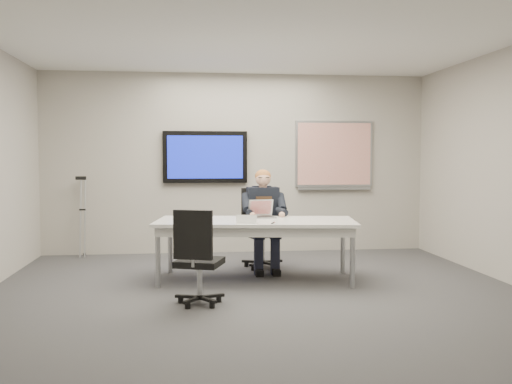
{
  "coord_description": "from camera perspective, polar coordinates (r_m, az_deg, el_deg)",
  "views": [
    {
      "loc": [
        -0.75,
        -5.92,
        1.49
      ],
      "look_at": [
        0.08,
        1.09,
        1.06
      ],
      "focal_mm": 40.0,
      "sensor_mm": 36.0,
      "label": 1
    }
  ],
  "objects": [
    {
      "name": "office_chair_far",
      "position": [
        7.78,
        0.52,
        -5.08
      ],
      "size": [
        0.62,
        0.62,
        1.07
      ],
      "rotation": [
        0.0,
        0.0,
        0.25
      ],
      "color": "black",
      "rests_on": "ground"
    },
    {
      "name": "conference_table",
      "position": [
        6.92,
        -0.04,
        -3.51
      ],
      "size": [
        2.5,
        1.31,
        0.74
      ],
      "rotation": [
        0.0,
        0.0,
        -0.14
      ],
      "color": "white",
      "rests_on": "ground"
    },
    {
      "name": "office_chair_near",
      "position": [
        5.84,
        -5.79,
        -8.28
      ],
      "size": [
        0.59,
        0.59,
        0.98
      ],
      "rotation": [
        0.0,
        0.0,
        2.81
      ],
      "color": "black",
      "rests_on": "ground"
    },
    {
      "name": "whiteboard",
      "position": [
        9.18,
        7.81,
        3.67
      ],
      "size": [
        1.25,
        0.08,
        1.1
      ],
      "color": "#9A9DA2",
      "rests_on": "wall_back"
    },
    {
      "name": "floor",
      "position": [
        6.15,
        0.49,
        -10.57
      ],
      "size": [
        6.0,
        6.0,
        0.02
      ],
      "primitive_type": "cube",
      "color": "#3D3D3F",
      "rests_on": "ground"
    },
    {
      "name": "pen",
      "position": [
        6.56,
        1.71,
        -3.1
      ],
      "size": [
        0.07,
        0.14,
        0.01
      ],
      "primitive_type": "cylinder",
      "rotation": [
        0.0,
        1.57,
        1.19
      ],
      "color": "black",
      "rests_on": "conference_table"
    },
    {
      "name": "wall_front",
      "position": [
        3.02,
        7.64,
        1.67
      ],
      "size": [
        6.0,
        0.02,
        2.8
      ],
      "primitive_type": "cube",
      "color": "#ACA59B",
      "rests_on": "ground"
    },
    {
      "name": "laptop",
      "position": [
        7.18,
        0.55,
        -2.13
      ],
      "size": [
        0.34,
        0.33,
        0.22
      ],
      "rotation": [
        0.0,
        0.0,
        0.14
      ],
      "color": "#A8A8AA",
      "rests_on": "conference_table"
    },
    {
      "name": "crutch",
      "position": [
        8.94,
        -16.94,
        -2.27
      ],
      "size": [
        0.31,
        0.48,
        1.27
      ],
      "primitive_type": null,
      "rotation": [
        -0.15,
        0.0,
        -0.35
      ],
      "color": "#ADB0B5",
      "rests_on": "ground"
    },
    {
      "name": "seated_person",
      "position": [
        7.51,
        0.85,
        -3.83
      ],
      "size": [
        0.43,
        0.73,
        1.33
      ],
      "rotation": [
        0.0,
        0.0,
        0.08
      ],
      "color": "#1C1F30",
      "rests_on": "office_chair_far"
    },
    {
      "name": "name_tent",
      "position": [
        6.58,
        -0.97,
        -2.72
      ],
      "size": [
        0.25,
        0.14,
        0.09
      ],
      "primitive_type": null,
      "rotation": [
        0.0,
        0.0,
        -0.32
      ],
      "color": "silver",
      "rests_on": "conference_table"
    },
    {
      "name": "wall_back",
      "position": [
        8.95,
        -1.91,
        2.87
      ],
      "size": [
        6.0,
        0.02,
        2.8
      ],
      "primitive_type": "cube",
      "color": "#ACA59B",
      "rests_on": "ground"
    },
    {
      "name": "tv_display",
      "position": [
        8.87,
        -5.1,
        3.5
      ],
      "size": [
        1.3,
        0.09,
        0.8
      ],
      "color": "black",
      "rests_on": "wall_back"
    },
    {
      "name": "ceiling",
      "position": [
        6.11,
        0.5,
        15.82
      ],
      "size": [
        6.0,
        6.0,
        0.02
      ],
      "primitive_type": "cube",
      "color": "white",
      "rests_on": "wall_back"
    }
  ]
}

